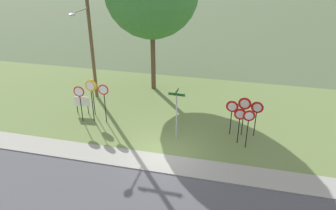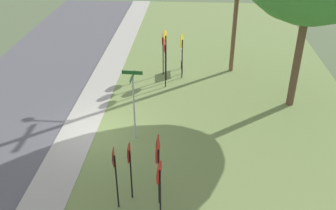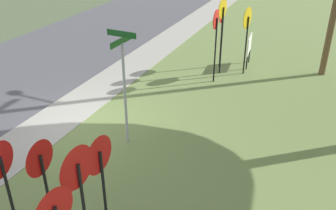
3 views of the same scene
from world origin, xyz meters
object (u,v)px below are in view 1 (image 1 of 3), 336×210
object	(u,v)px
yield_sign_far_right	(240,118)
yield_sign_near_right	(257,111)
stop_sign_near_left	(104,95)
yield_sign_center	(249,120)
yield_sign_near_left	(244,108)
stop_sign_far_left	(92,89)
yield_sign_far_left	(232,110)
stop_sign_far_center	(80,96)
street_name_post	(176,111)
stop_sign_near_right	(91,92)
utility_pole	(89,33)
notice_board	(82,102)

from	to	relation	value
yield_sign_far_right	yield_sign_near_right	bearing A→B (deg)	47.97
stop_sign_near_left	yield_sign_near_right	distance (m)	9.35
yield_sign_center	yield_sign_near_left	bearing A→B (deg)	94.31
stop_sign_far_left	yield_sign_far_left	size ratio (longest dim) A/B	1.13
stop_sign_far_left	yield_sign_center	distance (m)	10.23
yield_sign_near_left	yield_sign_far_right	xyz separation A→B (m)	(-0.20, -0.95, -0.22)
stop_sign_near_left	stop_sign_far_center	distance (m)	1.58
stop_sign_far_center	yield_sign_near_left	world-z (taller)	yield_sign_near_left
yield_sign_far_right	street_name_post	bearing A→B (deg)	-174.84
stop_sign_near_right	stop_sign_far_left	bearing A→B (deg)	119.01
utility_pole	stop_sign_near_left	bearing A→B (deg)	-55.99
yield_sign_near_right	utility_pole	world-z (taller)	utility_pole
street_name_post	stop_sign_near_right	bearing A→B (deg)	174.27
stop_sign_far_center	yield_sign_near_right	distance (m)	10.92
stop_sign_near_left	yield_sign_near_left	xyz separation A→B (m)	(8.61, 0.42, -0.05)
yield_sign_near_left	notice_board	xyz separation A→B (m)	(-10.68, 0.40, -1.04)
street_name_post	stop_sign_near_left	bearing A→B (deg)	172.47
stop_sign_near_right	stop_sign_far_left	world-z (taller)	stop_sign_near_right
stop_sign_far_left	yield_sign_near_right	distance (m)	10.53
yield_sign_near_right	yield_sign_center	distance (m)	1.51
stop_sign_far_center	utility_pole	size ratio (longest dim) A/B	0.27
yield_sign_far_left	notice_board	size ratio (longest dim) A/B	1.81
stop_sign_near_left	stop_sign_far_left	world-z (taller)	stop_sign_near_left
stop_sign_far_left	yield_sign_far_left	xyz separation A→B (m)	(9.11, -0.48, -0.20)
yield_sign_near_right	yield_sign_far_left	size ratio (longest dim) A/B	1.01
yield_sign_near_right	street_name_post	world-z (taller)	street_name_post
stop_sign_far_center	yield_sign_near_left	xyz separation A→B (m)	(10.17, 0.66, 0.07)
yield_sign_far_right	yield_sign_center	xyz separation A→B (m)	(0.47, -0.39, 0.11)
stop_sign_near_right	yield_sign_far_left	world-z (taller)	stop_sign_near_right
yield_sign_near_left	yield_sign_center	bearing A→B (deg)	-72.39
stop_sign_near_left	stop_sign_far_left	distance (m)	1.45
stop_sign_near_right	yield_sign_near_right	size ratio (longest dim) A/B	1.25
stop_sign_near_right	yield_sign_far_right	distance (m)	9.29
utility_pole	yield_sign_near_right	bearing A→B (deg)	-14.26
stop_sign_near_right	utility_pole	bearing A→B (deg)	120.51
yield_sign_near_left	yield_sign_far_left	distance (m)	0.72
stop_sign_far_left	utility_pole	xyz separation A→B (m)	(-1.17, 2.67, 3.05)
stop_sign_far_center	yield_sign_far_left	bearing A→B (deg)	-0.92
stop_sign_near_left	notice_board	xyz separation A→B (m)	(-2.07, 0.82, -1.09)
stop_sign_far_left	utility_pole	size ratio (longest dim) A/B	0.28
stop_sign_near_right	notice_board	distance (m)	1.93
notice_board	stop_sign_near_left	bearing A→B (deg)	-27.57
yield_sign_near_left	street_name_post	bearing A→B (deg)	-154.78
yield_sign_near_right	stop_sign_near_left	bearing A→B (deg)	-168.08
yield_sign_far_left	utility_pole	bearing A→B (deg)	166.62
utility_pole	street_name_post	bearing A→B (deg)	-31.32
stop_sign_near_left	yield_sign_near_right	xyz separation A→B (m)	(9.34, 0.52, -0.23)
yield_sign_far_left	notice_board	distance (m)	10.03
stop_sign_far_left	utility_pole	bearing A→B (deg)	121.79
yield_sign_near_left	yield_sign_far_right	distance (m)	0.99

